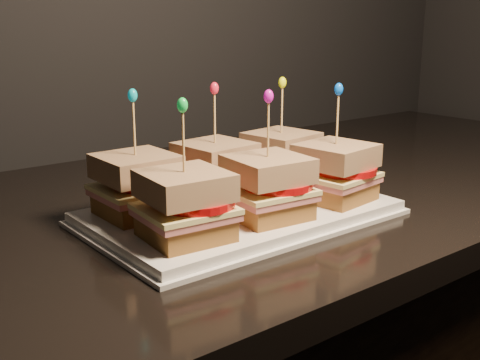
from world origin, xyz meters
TOP-DOWN VIEW (x-y plane):
  - granite_slab at (0.71, 1.65)m, footprint 2.50×0.73m
  - platter at (0.95, 1.53)m, footprint 0.39×0.24m
  - platter_rim at (0.95, 1.53)m, footprint 0.40×0.26m
  - sandwich_0_bread_bot at (0.82, 1.59)m, footprint 0.09×0.09m
  - sandwich_0_ham at (0.82, 1.59)m, footprint 0.10×0.09m
  - sandwich_0_cheese at (0.82, 1.59)m, footprint 0.10×0.10m
  - sandwich_0_tomato at (0.84, 1.58)m, footprint 0.09×0.09m
  - sandwich_0_bread_top at (0.82, 1.59)m, footprint 0.09×0.09m
  - sandwich_0_pick at (0.82, 1.59)m, footprint 0.00×0.00m
  - sandwich_0_frill at (0.82, 1.59)m, footprint 0.01×0.01m
  - sandwich_1_bread_bot at (0.95, 1.59)m, footprint 0.10×0.10m
  - sandwich_1_ham at (0.95, 1.59)m, footprint 0.11×0.10m
  - sandwich_1_cheese at (0.95, 1.59)m, footprint 0.11×0.10m
  - sandwich_1_tomato at (0.96, 1.58)m, footprint 0.09×0.09m
  - sandwich_1_bread_top at (0.95, 1.59)m, footprint 0.10×0.10m
  - sandwich_1_pick at (0.95, 1.59)m, footprint 0.00×0.00m
  - sandwich_1_frill at (0.95, 1.59)m, footprint 0.01×0.01m
  - sandwich_2_bread_bot at (1.07, 1.59)m, footprint 0.10×0.10m
  - sandwich_2_ham at (1.07, 1.59)m, footprint 0.11×0.11m
  - sandwich_2_cheese at (1.07, 1.59)m, footprint 0.11×0.11m
  - sandwich_2_tomato at (1.08, 1.58)m, footprint 0.09×0.09m
  - sandwich_2_bread_top at (1.07, 1.59)m, footprint 0.10×0.10m
  - sandwich_2_pick at (1.07, 1.59)m, footprint 0.00×0.00m
  - sandwich_2_frill at (1.07, 1.59)m, footprint 0.01×0.01m
  - sandwich_3_bread_bot at (0.82, 1.48)m, footprint 0.10×0.10m
  - sandwich_3_ham at (0.82, 1.48)m, footprint 0.11×0.10m
  - sandwich_3_cheese at (0.82, 1.48)m, footprint 0.11×0.10m
  - sandwich_3_tomato at (0.84, 1.47)m, footprint 0.09×0.09m
  - sandwich_3_bread_top at (0.82, 1.48)m, footprint 0.10×0.10m
  - sandwich_3_pick at (0.82, 1.48)m, footprint 0.00×0.00m
  - sandwich_3_frill at (0.82, 1.48)m, footprint 0.01×0.01m
  - sandwich_4_bread_bot at (0.95, 1.48)m, footprint 0.10×0.10m
  - sandwich_4_ham at (0.95, 1.48)m, footprint 0.11×0.10m
  - sandwich_4_cheese at (0.95, 1.48)m, footprint 0.11×0.11m
  - sandwich_4_tomato at (0.96, 1.47)m, footprint 0.09×0.09m
  - sandwich_4_bread_top at (0.95, 1.48)m, footprint 0.10×0.10m
  - sandwich_4_pick at (0.95, 1.48)m, footprint 0.00×0.00m
  - sandwich_4_frill at (0.95, 1.48)m, footprint 0.01×0.01m
  - sandwich_5_bread_bot at (1.07, 1.48)m, footprint 0.10×0.10m
  - sandwich_5_ham at (1.07, 1.48)m, footprint 0.11×0.11m
  - sandwich_5_cheese at (1.07, 1.48)m, footprint 0.11×0.11m
  - sandwich_5_tomato at (1.08, 1.47)m, footprint 0.09×0.09m
  - sandwich_5_bread_top at (1.07, 1.48)m, footprint 0.10×0.10m
  - sandwich_5_pick at (1.07, 1.48)m, footprint 0.00×0.00m
  - sandwich_5_frill at (1.07, 1.48)m, footprint 0.01×0.01m

SIDE VIEW (x-z plane):
  - granite_slab at x=0.71m, z-range 0.86..0.89m
  - platter_rim at x=0.95m, z-range 0.89..0.90m
  - platter at x=0.95m, z-range 0.89..0.91m
  - sandwich_0_bread_bot at x=0.82m, z-range 0.91..0.94m
  - sandwich_1_bread_bot at x=0.95m, z-range 0.91..0.94m
  - sandwich_2_bread_bot at x=1.07m, z-range 0.91..0.94m
  - sandwich_3_bread_bot at x=0.82m, z-range 0.91..0.94m
  - sandwich_4_bread_bot at x=0.95m, z-range 0.91..0.94m
  - sandwich_5_bread_bot at x=1.07m, z-range 0.91..0.94m
  - sandwich_0_ham at x=0.82m, z-range 0.94..0.94m
  - sandwich_1_ham at x=0.95m, z-range 0.94..0.94m
  - sandwich_2_ham at x=1.07m, z-range 0.94..0.94m
  - sandwich_3_ham at x=0.82m, z-range 0.94..0.94m
  - sandwich_4_ham at x=0.95m, z-range 0.94..0.94m
  - sandwich_5_ham at x=1.07m, z-range 0.94..0.94m
  - sandwich_0_cheese at x=0.82m, z-range 0.94..0.95m
  - sandwich_1_cheese at x=0.95m, z-range 0.94..0.95m
  - sandwich_2_cheese at x=1.07m, z-range 0.94..0.95m
  - sandwich_3_cheese at x=0.82m, z-range 0.94..0.95m
  - sandwich_4_cheese at x=0.95m, z-range 0.94..0.95m
  - sandwich_5_cheese at x=1.07m, z-range 0.94..0.95m
  - sandwich_0_tomato at x=0.84m, z-range 0.95..0.96m
  - sandwich_1_tomato at x=0.96m, z-range 0.95..0.96m
  - sandwich_2_tomato at x=1.08m, z-range 0.95..0.96m
  - sandwich_3_tomato at x=0.84m, z-range 0.95..0.96m
  - sandwich_4_tomato at x=0.96m, z-range 0.95..0.96m
  - sandwich_5_tomato at x=1.08m, z-range 0.95..0.96m
  - sandwich_0_bread_top at x=0.82m, z-range 0.96..0.99m
  - sandwich_1_bread_top at x=0.95m, z-range 0.96..0.99m
  - sandwich_2_bread_top at x=1.07m, z-range 0.96..0.99m
  - sandwich_3_bread_top at x=0.82m, z-range 0.96..0.99m
  - sandwich_4_bread_top at x=0.95m, z-range 0.96..0.99m
  - sandwich_5_bread_top at x=1.07m, z-range 0.96..0.99m
  - sandwich_0_pick at x=0.82m, z-range 0.98..1.07m
  - sandwich_1_pick at x=0.95m, z-range 0.98..1.07m
  - sandwich_2_pick at x=1.07m, z-range 0.98..1.07m
  - sandwich_3_pick at x=0.82m, z-range 0.98..1.07m
  - sandwich_4_pick at x=0.95m, z-range 0.98..1.07m
  - sandwich_5_pick at x=1.07m, z-range 0.98..1.07m
  - sandwich_0_frill at x=0.82m, z-range 1.06..1.07m
  - sandwich_1_frill at x=0.95m, z-range 1.06..1.07m
  - sandwich_2_frill at x=1.07m, z-range 1.06..1.07m
  - sandwich_3_frill at x=0.82m, z-range 1.06..1.07m
  - sandwich_4_frill at x=0.95m, z-range 1.06..1.07m
  - sandwich_5_frill at x=1.07m, z-range 1.06..1.07m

